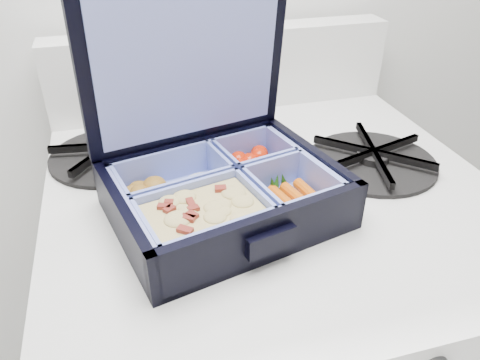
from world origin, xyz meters
name	(u,v)px	position (x,y,z in m)	size (l,w,h in m)	color
bento_box	(224,194)	(-0.57, 1.64, 0.88)	(0.25, 0.19, 0.06)	black
burner_grate	(373,156)	(-0.34, 1.70, 0.86)	(0.18, 0.18, 0.03)	black
burner_grate_rear	(110,151)	(-0.69, 1.82, 0.86)	(0.17, 0.17, 0.02)	black
fork	(252,147)	(-0.49, 1.79, 0.85)	(0.02, 0.16, 0.01)	silver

